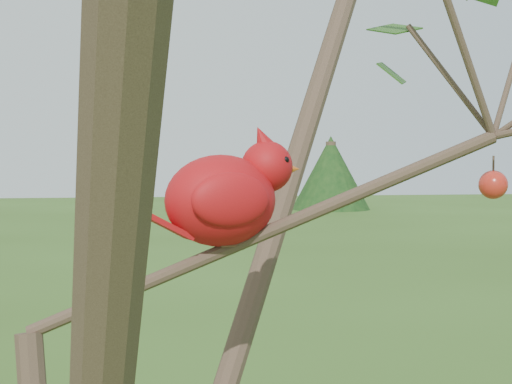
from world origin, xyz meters
TOP-DOWN VIEW (x-y plane):
  - crabapple_tree at (0.03, -0.02)m, footprint 2.35×2.05m
  - cardinal at (0.20, 0.08)m, footprint 0.24×0.15m

SIDE VIEW (x-z plane):
  - crabapple_tree at x=0.03m, z-range 0.65..3.60m
  - cardinal at x=0.20m, z-range 2.04..2.21m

